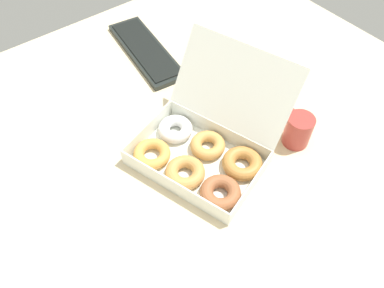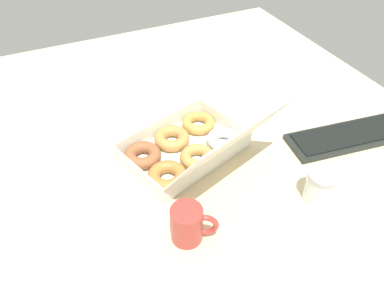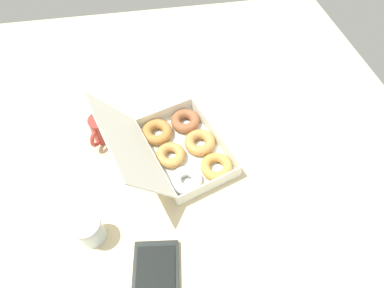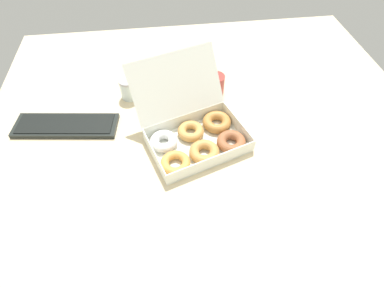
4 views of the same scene
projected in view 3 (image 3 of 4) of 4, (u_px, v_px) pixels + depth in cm
name	position (u px, v px, depth cm)	size (l,w,h in cm)	color
ground_plane	(180.00, 141.00, 111.26)	(180.00, 180.00, 2.00)	beige
donut_box	(180.00, 147.00, 104.18)	(44.87, 45.90, 25.98)	white
coffee_mug	(102.00, 129.00, 106.65)	(11.08, 8.17, 10.00)	#A73A34
glass_jar	(90.00, 230.00, 85.39)	(8.12, 8.12, 9.34)	silver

